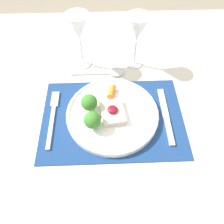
# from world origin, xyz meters

# --- Properties ---
(ground_plane) EXTENTS (8.00, 8.00, 0.00)m
(ground_plane) POSITION_xyz_m (0.00, 0.00, 0.00)
(ground_plane) COLOR gray
(dining_table) EXTENTS (1.24, 1.22, 0.72)m
(dining_table) POSITION_xyz_m (0.00, 0.00, 0.64)
(dining_table) COLOR beige
(dining_table) RESTS_ON ground_plane
(placemat) EXTENTS (0.44, 0.31, 0.00)m
(placemat) POSITION_xyz_m (0.00, 0.00, 0.72)
(placemat) COLOR navy
(placemat) RESTS_ON dining_table
(dinner_plate) EXTENTS (0.29, 0.29, 0.08)m
(dinner_plate) POSITION_xyz_m (-0.01, 0.01, 0.74)
(dinner_plate) COLOR white
(dinner_plate) RESTS_ON placemat
(fork) EXTENTS (0.02, 0.21, 0.01)m
(fork) POSITION_xyz_m (-0.19, 0.02, 0.73)
(fork) COLOR silver
(fork) RESTS_ON placemat
(knife) EXTENTS (0.02, 0.21, 0.01)m
(knife) POSITION_xyz_m (0.17, -0.01, 0.73)
(knife) COLOR silver
(knife) RESTS_ON placemat
(spoon) EXTENTS (0.20, 0.05, 0.02)m
(spoon) POSITION_xyz_m (0.00, 0.20, 0.73)
(spoon) COLOR silver
(spoon) RESTS_ON dining_table
(wine_glass_near) EXTENTS (0.08, 0.08, 0.20)m
(wine_glass_near) POSITION_xyz_m (0.09, 0.24, 0.87)
(wine_glass_near) COLOR white
(wine_glass_near) RESTS_ON dining_table
(wine_glass_far) EXTENTS (0.08, 0.08, 0.20)m
(wine_glass_far) POSITION_xyz_m (-0.10, 0.25, 0.87)
(wine_glass_far) COLOR white
(wine_glass_far) RESTS_ON dining_table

